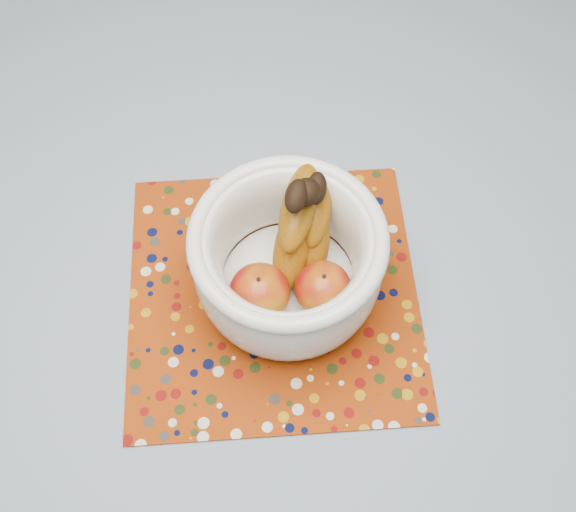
% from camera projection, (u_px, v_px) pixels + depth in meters
% --- Properties ---
extents(table, '(1.20, 1.20, 0.75)m').
position_uv_depth(table, '(244.00, 282.00, 1.02)').
color(table, brown).
rests_on(table, ground).
extents(tablecloth, '(1.32, 1.32, 0.01)m').
position_uv_depth(tablecloth, '(240.00, 257.00, 0.95)').
color(tablecloth, slate).
rests_on(tablecloth, table).
extents(placemat, '(0.42, 0.42, 0.00)m').
position_uv_depth(placemat, '(273.00, 293.00, 0.92)').
color(placemat, '#872C07').
rests_on(placemat, tablecloth).
extents(fruit_bowl, '(0.24, 0.25, 0.19)m').
position_uv_depth(fruit_bowl, '(293.00, 254.00, 0.85)').
color(fruit_bowl, white).
rests_on(fruit_bowl, placemat).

